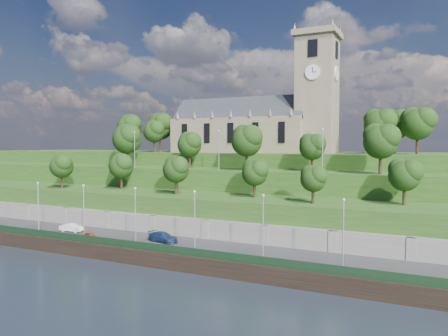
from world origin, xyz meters
The scene contains 17 objects.
ground centered at (0.00, 0.00, 0.00)m, with size 320.00×320.00×0.00m, color black.
promenade centered at (0.00, 6.00, 1.00)m, with size 160.00×12.00×2.00m, color #2D2D30.
quay_wall centered at (0.00, -0.05, 1.10)m, with size 160.00×0.50×2.20m, color black.
fence centered at (0.00, 0.60, 2.60)m, with size 160.00×0.10×1.20m, color #16321A.
retaining_wall centered at (0.00, 11.97, 2.50)m, with size 160.00×2.10×5.00m.
embankment_lower centered at (0.00, 18.00, 4.00)m, with size 160.00×12.00×8.00m, color #244617.
embankment_upper centered at (0.00, 29.00, 6.00)m, with size 160.00×10.00×12.00m, color #244617.
hilltop centered at (0.00, 50.00, 7.50)m, with size 160.00×32.00×15.00m, color #244617.
church centered at (0.79, 45.98, 22.52)m, with size 38.60×12.35×27.60m.
trees_lower centered at (-0.65, 18.13, 12.64)m, with size 69.29×8.78×7.22m.
trees_upper centered at (1.10, 27.99, 17.79)m, with size 59.47×8.46×9.51m.
trees_hilltop centered at (-0.26, 44.89, 21.44)m, with size 75.02×15.80×10.36m.
lamp_posts_promenade centered at (-2.00, 2.50, 6.96)m, with size 60.36×0.36×8.69m.
lamp_posts_upper centered at (0.00, 26.00, 16.45)m, with size 40.36×0.36×7.68m.
car_left centered at (-10.82, 2.65, 2.57)m, with size 1.35×3.36×1.15m, color #953518.
car_middle centered at (-18.23, 6.10, 2.70)m, with size 1.48×4.26×1.40m, color silver.
car_right centered at (0.21, 6.38, 2.75)m, with size 2.10×5.17×1.50m, color navy.
Camera 1 is at (37.45, -49.08, 17.02)m, focal length 35.00 mm.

